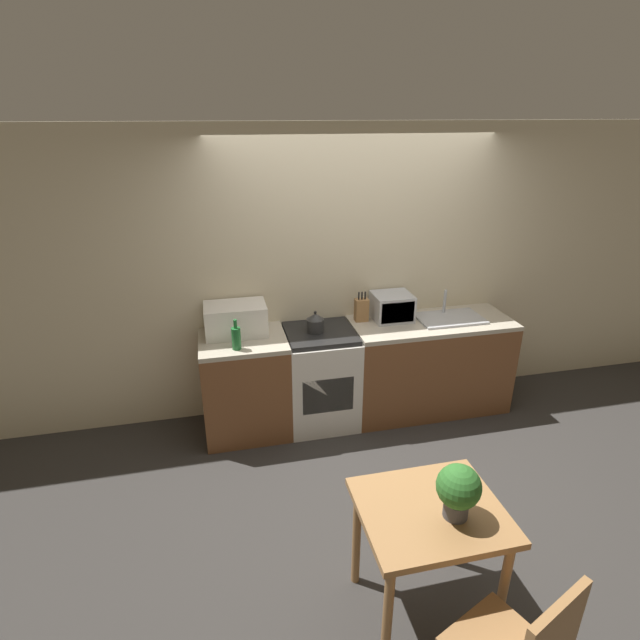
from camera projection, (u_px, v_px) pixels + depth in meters
name	position (u px, v px, depth m)	size (l,w,h in m)	color
ground_plane	(379.00, 453.00, 4.22)	(16.00, 16.00, 0.00)	#33302D
wall_back	(352.00, 273.00, 4.57)	(10.00, 0.06, 2.60)	beige
counter_left_run	(245.00, 385.00, 4.37)	(0.73, 0.62, 0.90)	brown
counter_right_run	(428.00, 365.00, 4.73)	(1.48, 0.62, 0.90)	brown
stove_range	(320.00, 377.00, 4.51)	(0.62, 0.62, 0.90)	silver
kettle	(315.00, 323.00, 4.30)	(0.15, 0.15, 0.19)	#2D2D2D
microwave	(236.00, 319.00, 4.25)	(0.52, 0.34, 0.26)	silver
bottle	(236.00, 338.00, 3.98)	(0.07, 0.07, 0.25)	#1E662D
knife_block	(361.00, 310.00, 4.52)	(0.12, 0.08, 0.28)	#9E7042
toaster_oven	(392.00, 307.00, 4.55)	(0.35, 0.31, 0.24)	#ADAFB5
sink_basin	(450.00, 318.00, 4.59)	(0.60, 0.38, 0.24)	#ADAFB5
dining_table	(429.00, 525.00, 2.66)	(0.75, 0.65, 0.75)	#9E7042
potted_plant	(458.00, 489.00, 2.50)	(0.23, 0.23, 0.30)	#424247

